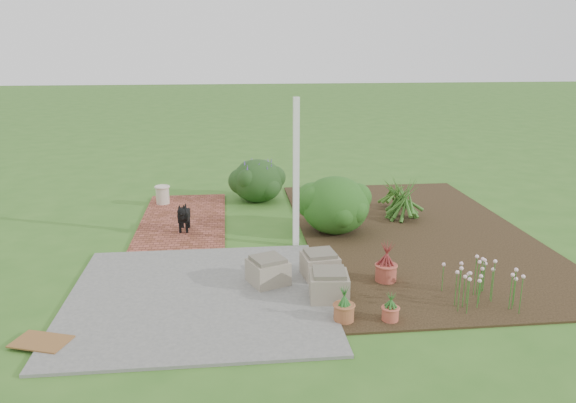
{
  "coord_description": "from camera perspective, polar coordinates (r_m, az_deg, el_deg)",
  "views": [
    {
      "loc": [
        -0.8,
        -8.81,
        3.32
      ],
      "look_at": [
        0.2,
        0.4,
        0.7
      ],
      "focal_mm": 35.0,
      "sensor_mm": 36.0,
      "label": 1
    }
  ],
  "objects": [
    {
      "name": "stone_trough_mid",
      "position": [
        7.99,
        -2.05,
        -7.15
      ],
      "size": [
        0.65,
        0.65,
        0.33
      ],
      "primitive_type": "cube",
      "rotation": [
        0.0,
        0.0,
        0.39
      ],
      "color": "#78715D",
      "rests_on": "concrete_patio"
    },
    {
      "name": "ground",
      "position": [
        9.45,
        -0.95,
        -4.78
      ],
      "size": [
        80.0,
        80.0,
        0.0
      ],
      "primitive_type": "plane",
      "color": "#346520",
      "rests_on": "ground"
    },
    {
      "name": "pink_flower_patch",
      "position": [
        7.8,
        19.19,
        -7.7
      ],
      "size": [
        1.13,
        1.13,
        0.59
      ],
      "primitive_type": null,
      "rotation": [
        0.0,
        0.0,
        0.26
      ],
      "color": "#113D0F",
      "rests_on": "garden_bed"
    },
    {
      "name": "purple_flowering_bush",
      "position": [
        12.18,
        -3.09,
        2.23
      ],
      "size": [
        1.26,
        1.26,
        0.94
      ],
      "primitive_type": "ellipsoid",
      "rotation": [
        0.0,
        0.0,
        0.15
      ],
      "color": "black",
      "rests_on": "ground"
    },
    {
      "name": "cream_ceramic_urn",
      "position": [
        12.16,
        -12.62,
        0.65
      ],
      "size": [
        0.35,
        0.35,
        0.37
      ],
      "primitive_type": "cylinder",
      "rotation": [
        0.0,
        0.0,
        0.29
      ],
      "color": "beige",
      "rests_on": "brick_path"
    },
    {
      "name": "terracotta_pot_small_right",
      "position": [
        7.05,
        5.69,
        -11.14
      ],
      "size": [
        0.32,
        0.32,
        0.21
      ],
      "primitive_type": "cylinder",
      "rotation": [
        0.0,
        0.0,
        0.36
      ],
      "color": "#945432",
      "rests_on": "garden_bed"
    },
    {
      "name": "evergreen_shrub",
      "position": [
        10.09,
        4.82,
        -0.21
      ],
      "size": [
        1.27,
        1.27,
        1.04
      ],
      "primitive_type": "ellipsoid",
      "rotation": [
        0.0,
        0.0,
        0.04
      ],
      "color": "#163D10",
      "rests_on": "garden_bed"
    },
    {
      "name": "veranda_post",
      "position": [
        9.22,
        0.82,
        2.81
      ],
      "size": [
        0.1,
        0.1,
        2.5
      ],
      "primitive_type": "cube",
      "color": "white",
      "rests_on": "ground"
    },
    {
      "name": "coir_doormat",
      "position": [
        7.15,
        -23.79,
        -12.89
      ],
      "size": [
        0.71,
        0.58,
        0.02
      ],
      "primitive_type": "cube",
      "rotation": [
        0.0,
        0.0,
        -0.33
      ],
      "color": "brown",
      "rests_on": "concrete_patio"
    },
    {
      "name": "brick_path",
      "position": [
        11.1,
        -10.57,
        -1.78
      ],
      "size": [
        1.6,
        3.5,
        0.04
      ],
      "primitive_type": "cube",
      "color": "brown",
      "rests_on": "ground"
    },
    {
      "name": "concrete_patio",
      "position": [
        7.81,
        -9.03,
        -9.42
      ],
      "size": [
        3.5,
        3.5,
        0.04
      ],
      "primitive_type": "cube",
      "color": "#5D5D5B",
      "rests_on": "ground"
    },
    {
      "name": "agapanthus_clump_front",
      "position": [
        11.76,
        10.67,
        1.05
      ],
      "size": [
        0.86,
        0.86,
        0.71
      ],
      "primitive_type": null,
      "rotation": [
        0.0,
        0.0,
        -0.07
      ],
      "color": "#163F0F",
      "rests_on": "garden_bed"
    },
    {
      "name": "terracotta_pot_small_left",
      "position": [
        7.14,
        10.35,
        -11.13
      ],
      "size": [
        0.24,
        0.24,
        0.17
      ],
      "primitive_type": "cylinder",
      "rotation": [
        0.0,
        0.0,
        0.22
      ],
      "color": "#B14F3C",
      "rests_on": "garden_bed"
    },
    {
      "name": "stone_trough_near",
      "position": [
        7.55,
        4.17,
        -8.58
      ],
      "size": [
        0.55,
        0.55,
        0.34
      ],
      "primitive_type": "cube",
      "rotation": [
        0.0,
        0.0,
        -0.1
      ],
      "color": "gray",
      "rests_on": "concrete_patio"
    },
    {
      "name": "agapanthus_clump_back",
      "position": [
        11.02,
        11.54,
        0.56
      ],
      "size": [
        1.06,
        1.06,
        0.91
      ],
      "primitive_type": null,
      "rotation": [
        0.0,
        0.0,
        -0.04
      ],
      "color": "#1F4314",
      "rests_on": "garden_bed"
    },
    {
      "name": "garden_bed",
      "position": [
        10.42,
        12.64,
        -3.11
      ],
      "size": [
        4.0,
        7.0,
        0.03
      ],
      "primitive_type": "cube",
      "color": "black",
      "rests_on": "ground"
    },
    {
      "name": "terracotta_pot_bronze",
      "position": [
        8.22,
        9.91,
        -7.12
      ],
      "size": [
        0.39,
        0.39,
        0.24
      ],
      "primitive_type": "cylinder",
      "rotation": [
        0.0,
        0.0,
        -0.36
      ],
      "color": "#A04536",
      "rests_on": "garden_bed"
    },
    {
      "name": "black_dog",
      "position": [
        10.27,
        -10.55,
        -1.38
      ],
      "size": [
        0.2,
        0.58,
        0.5
      ],
      "rotation": [
        0.0,
        0.0,
        -0.08
      ],
      "color": "black",
      "rests_on": "brick_path"
    },
    {
      "name": "stone_trough_far",
      "position": [
        8.22,
        3.26,
        -6.52
      ],
      "size": [
        0.55,
        0.55,
        0.33
      ],
      "primitive_type": "cube",
      "rotation": [
        0.0,
        0.0,
        0.13
      ],
      "color": "gray",
      "rests_on": "concrete_patio"
    }
  ]
}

